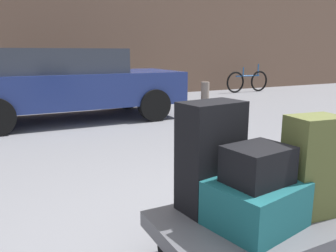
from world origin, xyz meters
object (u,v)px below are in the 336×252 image
(duffel_bag_black_topmost_pile, at_px, (258,165))
(parked_car, at_px, (69,82))
(bicycle_leaning, at_px, (248,81))
(suitcase_black_center, at_px, (211,156))
(bollard_kerb_mid, at_px, (205,92))
(luggage_cart, at_px, (254,228))
(suitcase_olive_rear_right, at_px, (312,166))
(bollard_kerb_near, at_px, (162,95))
(suitcase_teal_front_left, at_px, (255,204))

(duffel_bag_black_topmost_pile, xyz_separation_m, parked_car, (0.01, 5.53, 0.04))
(duffel_bag_black_topmost_pile, bearing_deg, bicycle_leaning, 42.99)
(suitcase_black_center, relative_size, bicycle_leaning, 0.40)
(parked_car, height_order, bollard_kerb_mid, parked_car)
(luggage_cart, height_order, bicycle_leaning, bicycle_leaning)
(luggage_cart, height_order, suitcase_black_center, suitcase_black_center)
(suitcase_olive_rear_right, xyz_separation_m, bollard_kerb_near, (2.09, 6.41, -0.38))
(suitcase_olive_rear_right, distance_m, bicycle_leaning, 9.91)
(bicycle_leaning, bearing_deg, bollard_kerb_near, -160.32)
(luggage_cart, distance_m, suitcase_black_center, 0.52)
(suitcase_olive_rear_right, height_order, bollard_kerb_near, suitcase_olive_rear_right)
(luggage_cart, relative_size, bicycle_leaning, 0.69)
(suitcase_teal_front_left, xyz_separation_m, bollard_kerb_near, (2.50, 6.37, -0.19))
(suitcase_olive_rear_right, distance_m, bollard_kerb_near, 6.75)
(suitcase_black_center, height_order, bollard_kerb_mid, suitcase_black_center)
(suitcase_black_center, relative_size, duffel_bag_black_topmost_pile, 1.98)
(suitcase_black_center, xyz_separation_m, bollard_kerb_mid, (3.91, 6.05, -0.41))
(suitcase_black_center, distance_m, bollard_kerb_mid, 7.22)
(luggage_cart, distance_m, suitcase_teal_front_left, 0.23)
(luggage_cart, distance_m, bollard_kerb_mid, 7.32)
(suitcase_teal_front_left, relative_size, parked_car, 0.12)
(luggage_cart, xyz_separation_m, suitcase_olive_rear_right, (0.34, -0.11, 0.39))
(suitcase_black_center, bearing_deg, suitcase_olive_rear_right, -42.39)
(suitcase_teal_front_left, distance_m, bicycle_leaning, 10.13)
(luggage_cart, xyz_separation_m, suitcase_black_center, (-0.18, 0.25, 0.42))
(bicycle_leaning, bearing_deg, bollard_kerb_mid, -151.95)
(suitcase_black_center, distance_m, bollard_kerb_near, 6.60)
(bollard_kerb_near, height_order, bollard_kerb_mid, same)
(suitcase_black_center, bearing_deg, suitcase_teal_front_left, -78.36)
(luggage_cart, relative_size, suitcase_teal_front_left, 2.38)
(parked_car, relative_size, bollard_kerb_mid, 7.70)
(luggage_cart, bearing_deg, suitcase_black_center, 125.51)
(duffel_bag_black_topmost_pile, bearing_deg, suitcase_black_center, 101.89)
(suitcase_teal_front_left, distance_m, duffel_bag_black_topmost_pile, 0.24)
(suitcase_olive_rear_right, relative_size, bollard_kerb_mid, 1.13)
(bollard_kerb_mid, bearing_deg, parked_car, -167.49)
(parked_car, bearing_deg, suitcase_olive_rear_right, -85.95)
(luggage_cart, height_order, bollard_kerb_mid, bollard_kerb_mid)
(suitcase_olive_rear_right, xyz_separation_m, bollard_kerb_mid, (3.40, 6.41, -0.38))
(luggage_cart, bearing_deg, bollard_kerb_mid, 59.31)
(bollard_kerb_mid, bearing_deg, bollard_kerb_near, 180.00)
(suitcase_teal_front_left, distance_m, bollard_kerb_near, 6.84)
(luggage_cart, height_order, duffel_bag_black_topmost_pile, duffel_bag_black_topmost_pile)
(suitcase_olive_rear_right, height_order, bicycle_leaning, suitcase_olive_rear_right)
(suitcase_teal_front_left, height_order, bollard_kerb_mid, suitcase_teal_front_left)
(duffel_bag_black_topmost_pile, xyz_separation_m, bollard_kerb_near, (2.50, 6.37, -0.44))
(bollard_kerb_mid, bearing_deg, luggage_cart, -120.69)
(bicycle_leaning, bearing_deg, suitcase_olive_rear_right, -127.76)
(suitcase_olive_rear_right, bearing_deg, bicycle_leaning, 59.02)
(suitcase_teal_front_left, relative_size, bollard_kerb_mid, 0.91)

